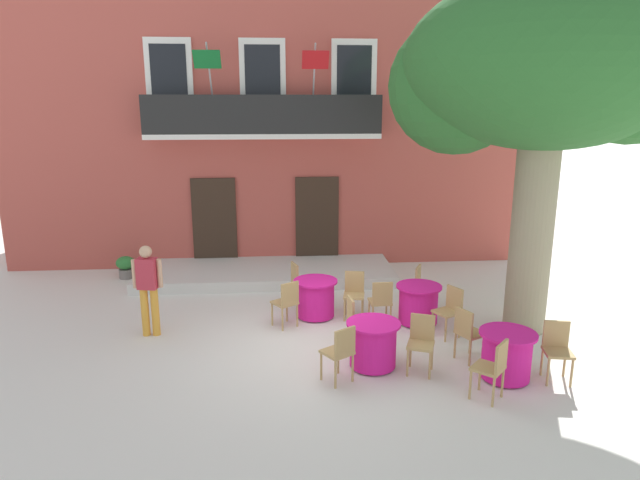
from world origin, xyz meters
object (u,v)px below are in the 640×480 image
at_px(pedestrian_near_entrance, 148,285).
at_px(cafe_table_near_tree, 373,344).
at_px(cafe_chair_front_0, 493,366).
at_px(cafe_chair_front_1, 557,347).
at_px(cafe_chair_near_tree_1, 340,350).
at_px(cafe_chair_far_side_2, 300,281).
at_px(cafe_chair_near_tree_2, 421,340).
at_px(cafe_chair_front_2, 468,331).
at_px(cafe_chair_middle_0, 423,285).
at_px(cafe_chair_far_side_0, 287,301).
at_px(ground_planter_left, 126,266).
at_px(cafe_chair_middle_1, 381,300).
at_px(cafe_chair_middle_2, 450,308).
at_px(cafe_table_middle, 418,304).
at_px(cafe_table_far_side, 316,298).
at_px(cafe_chair_near_tree_0, 356,319).
at_px(cafe_chair_far_side_1, 354,291).
at_px(plane_tree, 542,72).
at_px(cafe_table_front, 506,355).

bearing_deg(pedestrian_near_entrance, cafe_table_near_tree, -22.39).
height_order(cafe_chair_front_0, cafe_chair_front_1, same).
height_order(cafe_chair_near_tree_1, cafe_chair_far_side_2, same).
relative_size(cafe_chair_near_tree_2, cafe_chair_front_2, 1.00).
bearing_deg(cafe_chair_near_tree_1, cafe_chair_middle_0, 55.26).
xyz_separation_m(cafe_chair_far_side_0, cafe_chair_far_side_2, (0.29, 1.18, 0.00)).
xyz_separation_m(cafe_table_near_tree, ground_planter_left, (-5.14, 5.08, -0.09)).
distance_m(cafe_chair_middle_1, cafe_chair_front_0, 2.98).
xyz_separation_m(cafe_chair_middle_2, pedestrian_near_entrance, (-5.40, 0.47, 0.42)).
xyz_separation_m(cafe_table_near_tree, cafe_chair_near_tree_1, (-0.58, -0.48, 0.14)).
bearing_deg(cafe_chair_front_0, cafe_chair_middle_2, 87.94).
relative_size(cafe_table_middle, cafe_table_far_side, 1.00).
height_order(cafe_table_near_tree, cafe_chair_middle_2, cafe_chair_middle_2).
height_order(cafe_table_near_tree, cafe_chair_near_tree_0, cafe_chair_near_tree_0).
xyz_separation_m(cafe_chair_middle_1, cafe_chair_far_side_2, (-1.47, 1.29, 0.00)).
height_order(cafe_table_far_side, pedestrian_near_entrance, pedestrian_near_entrance).
bearing_deg(cafe_chair_front_1, cafe_table_middle, 123.13).
xyz_separation_m(cafe_table_middle, ground_planter_left, (-6.31, 3.35, -0.09)).
distance_m(cafe_chair_far_side_1, ground_planter_left, 5.92).
height_order(cafe_chair_near_tree_0, pedestrian_near_entrance, pedestrian_near_entrance).
relative_size(cafe_chair_middle_1, cafe_chair_far_side_2, 1.00).
bearing_deg(cafe_chair_near_tree_2, ground_planter_left, 137.97).
bearing_deg(plane_tree, cafe_chair_near_tree_2, -146.00).
relative_size(cafe_chair_front_0, ground_planter_left, 1.69).
relative_size(cafe_chair_front_2, pedestrian_near_entrance, 0.54).
relative_size(cafe_chair_near_tree_0, ground_planter_left, 1.69).
xyz_separation_m(cafe_table_middle, cafe_chair_middle_2, (0.41, -0.63, 0.14)).
xyz_separation_m(cafe_table_near_tree, cafe_table_front, (1.96, -0.56, 0.00)).
relative_size(cafe_chair_near_tree_0, cafe_chair_far_side_1, 1.00).
distance_m(cafe_chair_far_side_0, cafe_chair_far_side_1, 1.39).
bearing_deg(ground_planter_left, cafe_chair_front_1, -36.02).
relative_size(cafe_chair_middle_0, cafe_chair_front_2, 1.00).
bearing_deg(cafe_table_near_tree, cafe_chair_front_2, 3.21).
distance_m(cafe_chair_middle_1, cafe_chair_far_side_2, 1.95).
bearing_deg(cafe_table_front, cafe_chair_middle_2, 102.68).
distance_m(cafe_chair_near_tree_2, cafe_chair_middle_2, 1.56).
bearing_deg(cafe_table_front, cafe_chair_far_side_1, 126.00).
bearing_deg(cafe_chair_far_side_0, cafe_chair_front_1, -30.19).
height_order(cafe_chair_near_tree_2, cafe_chair_front_0, same).
relative_size(cafe_chair_middle_2, cafe_chair_front_0, 1.00).
height_order(cafe_chair_near_tree_0, cafe_chair_near_tree_2, same).
distance_m(cafe_chair_middle_1, cafe_table_far_side, 1.33).
xyz_separation_m(cafe_chair_near_tree_2, cafe_table_far_side, (-1.48, 2.41, -0.14)).
distance_m(cafe_chair_near_tree_1, cafe_table_front, 2.55).
bearing_deg(cafe_table_middle, cafe_table_near_tree, -124.17).
distance_m(cafe_chair_front_0, cafe_chair_front_2, 1.25).
height_order(cafe_chair_near_tree_2, cafe_chair_middle_2, same).
xyz_separation_m(plane_tree, cafe_chair_near_tree_2, (-2.28, -1.54, -4.10)).
bearing_deg(cafe_table_far_side, cafe_chair_far_side_2, 112.28).
distance_m(cafe_chair_far_side_0, pedestrian_near_entrance, 2.52).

